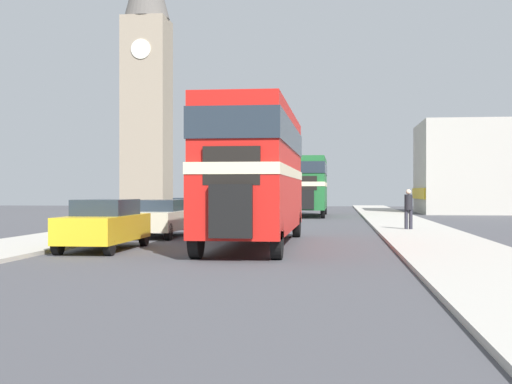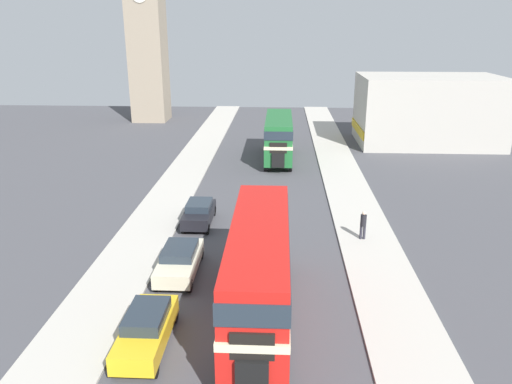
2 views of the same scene
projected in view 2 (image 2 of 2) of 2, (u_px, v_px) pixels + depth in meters
The scene contains 11 objects.
ground_plane at pixel (242, 340), 20.42m from camera, with size 120.00×120.00×0.00m, color #47474C.
sidewalk_right at pixel (409, 344), 20.08m from camera, with size 3.50×120.00×0.12m.
sidewalk_left at pixel (80, 334), 20.72m from camera, with size 3.50×120.00×0.12m.
double_decker_bus at pixel (259, 265), 21.11m from camera, with size 2.48×11.22×4.40m.
bus_distant at pixel (279, 134), 46.74m from camera, with size 2.48×9.89×4.08m.
car_parked_near at pixel (146, 329), 19.83m from camera, with size 1.70×4.48×1.55m.
car_parked_mid at pixel (180, 260), 25.66m from camera, with size 1.84×4.50×1.46m.
car_parked_far at pixel (199, 213), 32.07m from camera, with size 1.71×3.99×1.46m.
pedestrian_walking at pixel (363, 223), 29.44m from camera, with size 0.35×0.35×1.75m.
church_tower at pixel (145, 8), 62.40m from camera, with size 4.58×4.58×27.80m.
shop_building_block at pixel (428, 110), 52.74m from camera, with size 14.53×8.96×7.17m.
Camera 2 is at (1.45, -17.34, 12.31)m, focal length 35.00 mm.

